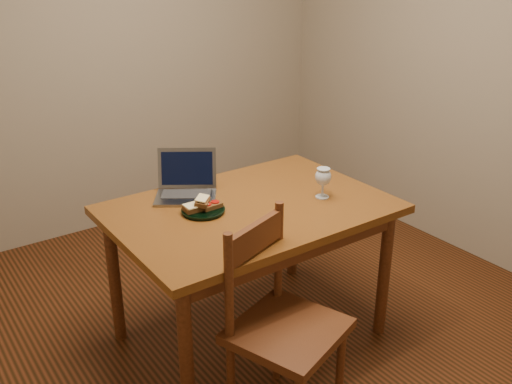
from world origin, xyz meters
TOP-DOWN VIEW (x-y plane):
  - floor at (0.00, 0.00)m, footprint 3.20×3.20m
  - back_wall at (0.00, 1.61)m, footprint 3.20×0.02m
  - right_wall at (1.61, 0.00)m, footprint 0.02×3.20m
  - table at (-0.10, -0.10)m, footprint 1.30×0.90m
  - chair at (-0.30, -0.63)m, footprint 0.54×0.52m
  - plate at (-0.32, -0.03)m, footprint 0.20×0.20m
  - sandwich_cheese at (-0.35, -0.02)m, footprint 0.11×0.07m
  - sandwich_tomato at (-0.28, -0.04)m, footprint 0.10×0.06m
  - sandwich_top at (-0.32, -0.03)m, footprint 0.11×0.11m
  - milk_glass at (0.25, -0.22)m, footprint 0.08×0.08m
  - laptop at (-0.27, 0.21)m, footprint 0.39×0.38m

SIDE VIEW (x-z plane):
  - floor at x=0.00m, z-range -0.02..0.00m
  - chair at x=-0.30m, z-range 0.27..0.72m
  - table at x=-0.10m, z-range 0.28..1.02m
  - plate at x=-0.32m, z-range 0.74..0.76m
  - sandwich_tomato at x=-0.28m, z-range 0.76..0.79m
  - sandwich_cheese at x=-0.35m, z-range 0.76..0.79m
  - sandwich_top at x=-0.32m, z-range 0.78..0.81m
  - laptop at x=-0.27m, z-range 0.69..0.90m
  - milk_glass at x=0.25m, z-range 0.74..0.89m
  - back_wall at x=0.00m, z-range 0.00..2.60m
  - right_wall at x=1.61m, z-range 0.00..2.60m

